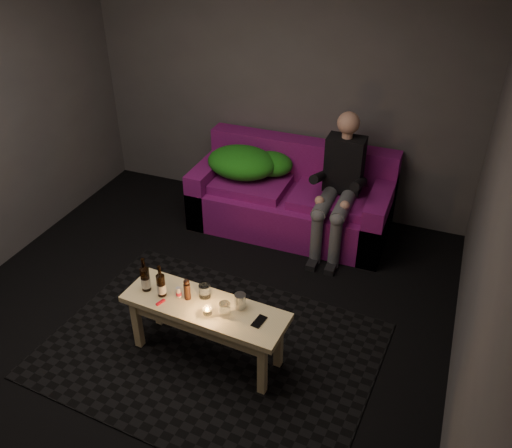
# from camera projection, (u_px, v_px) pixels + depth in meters

# --- Properties ---
(floor) EXTENTS (4.50, 4.50, 0.00)m
(floor) POSITION_uv_depth(u_px,v_px,m) (184.00, 332.00, 4.30)
(floor) COLOR black
(floor) RESTS_ON ground
(room) EXTENTS (4.50, 4.50, 4.50)m
(room) POSITION_uv_depth(u_px,v_px,m) (198.00, 116.00, 3.78)
(room) COLOR silver
(room) RESTS_ON ground
(rug) EXTENTS (2.55, 1.94, 0.01)m
(rug) POSITION_uv_depth(u_px,v_px,m) (211.00, 350.00, 4.14)
(rug) COLOR black
(rug) RESTS_ON floor
(sofa) EXTENTS (1.94, 0.87, 0.84)m
(sofa) POSITION_uv_depth(u_px,v_px,m) (292.00, 199.00, 5.47)
(sofa) COLOR #740F5F
(sofa) RESTS_ON floor
(green_blanket) EXTENTS (0.86, 0.58, 0.29)m
(green_blanket) POSITION_uv_depth(u_px,v_px,m) (247.00, 163.00, 5.44)
(green_blanket) COLOR #227715
(green_blanket) RESTS_ON sofa
(person) EXTENTS (0.35, 0.81, 1.30)m
(person) POSITION_uv_depth(u_px,v_px,m) (339.00, 182.00, 4.99)
(person) COLOR black
(person) RESTS_ON sofa
(coffee_table) EXTENTS (1.24, 0.47, 0.50)m
(coffee_table) POSITION_uv_depth(u_px,v_px,m) (205.00, 315.00, 3.88)
(coffee_table) COLOR #E0CB83
(coffee_table) RESTS_ON rug
(beer_bottle_a) EXTENTS (0.07, 0.07, 0.28)m
(beer_bottle_a) POSITION_uv_depth(u_px,v_px,m) (145.00, 278.00, 3.92)
(beer_bottle_a) COLOR black
(beer_bottle_a) RESTS_ON coffee_table
(beer_bottle_b) EXTENTS (0.07, 0.07, 0.26)m
(beer_bottle_b) POSITION_uv_depth(u_px,v_px,m) (161.00, 285.00, 3.87)
(beer_bottle_b) COLOR black
(beer_bottle_b) RESTS_ON coffee_table
(salt_shaker) EXTENTS (0.05, 0.05, 0.08)m
(salt_shaker) POSITION_uv_depth(u_px,v_px,m) (179.00, 292.00, 3.89)
(salt_shaker) COLOR silver
(salt_shaker) RESTS_ON coffee_table
(pepper_mill) EXTENTS (0.06, 0.06, 0.13)m
(pepper_mill) POSITION_uv_depth(u_px,v_px,m) (187.00, 291.00, 3.86)
(pepper_mill) COLOR black
(pepper_mill) RESTS_ON coffee_table
(tumbler_back) EXTENTS (0.11, 0.11, 0.10)m
(tumbler_back) POSITION_uv_depth(u_px,v_px,m) (205.00, 291.00, 3.88)
(tumbler_back) COLOR white
(tumbler_back) RESTS_ON coffee_table
(tealight) EXTENTS (0.06, 0.06, 0.05)m
(tealight) POSITION_uv_depth(u_px,v_px,m) (207.00, 311.00, 3.75)
(tealight) COLOR white
(tealight) RESTS_ON coffee_table
(tumbler_front) EXTENTS (0.10, 0.10, 0.10)m
(tumbler_front) POSITION_uv_depth(u_px,v_px,m) (225.00, 309.00, 3.72)
(tumbler_front) COLOR white
(tumbler_front) RESTS_ON coffee_table
(steel_cup) EXTENTS (0.11, 0.11, 0.11)m
(steel_cup) POSITION_uv_depth(u_px,v_px,m) (240.00, 301.00, 3.78)
(steel_cup) COLOR #B8BBBF
(steel_cup) RESTS_ON coffee_table
(smartphone) EXTENTS (0.08, 0.14, 0.01)m
(smartphone) POSITION_uv_depth(u_px,v_px,m) (259.00, 321.00, 3.69)
(smartphone) COLOR black
(smartphone) RESTS_ON coffee_table
(red_lighter) EXTENTS (0.04, 0.08, 0.01)m
(red_lighter) POSITION_uv_depth(u_px,v_px,m) (161.00, 302.00, 3.85)
(red_lighter) COLOR red
(red_lighter) RESTS_ON coffee_table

